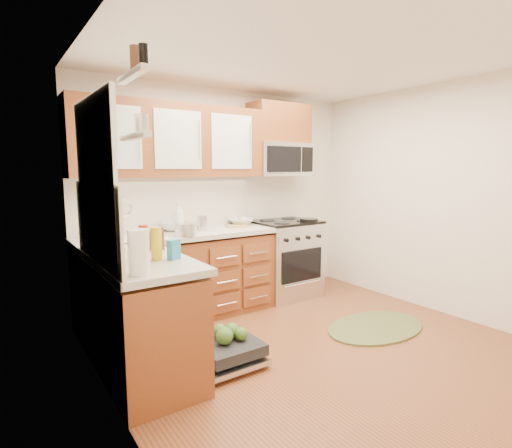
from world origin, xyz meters
TOP-DOWN VIEW (x-y plane):
  - floor at (0.00, 0.00)m, footprint 3.50×3.50m
  - ceiling at (0.00, 0.00)m, footprint 3.50×3.50m
  - wall_back at (0.00, 1.75)m, footprint 3.50×0.04m
  - wall_left at (-1.75, 0.00)m, footprint 0.04×3.50m
  - wall_right at (1.75, 0.00)m, footprint 0.04×3.50m
  - base_cabinet_back at (-0.73, 1.45)m, footprint 2.05×0.60m
  - base_cabinet_left at (-1.45, 0.52)m, footprint 0.60×1.25m
  - countertop_back at (-0.72, 1.44)m, footprint 2.07×0.64m
  - countertop_left at (-1.44, 0.53)m, footprint 0.64×1.27m
  - backsplash_back at (-0.73, 1.74)m, footprint 2.05×0.02m
  - backsplash_left at (-1.74, 0.52)m, footprint 0.02×1.25m
  - upper_cabinets at (-0.73, 1.57)m, footprint 2.05×0.35m
  - cabinet_over_mw at (0.68, 1.57)m, footprint 0.76×0.35m
  - range at (0.68, 1.43)m, footprint 0.76×0.64m
  - microwave at (0.68, 1.55)m, footprint 0.76×0.38m
  - sink at (-1.25, 1.42)m, footprint 0.62×0.50m
  - dishwasher at (-0.86, 0.30)m, footprint 0.70×0.60m
  - window at (-1.74, 0.50)m, footprint 0.03×1.05m
  - window_blind at (-1.71, 0.50)m, footprint 0.02×0.96m
  - shelf_upper at (-1.72, -0.35)m, footprint 0.04×0.40m
  - shelf_lower at (-1.72, -0.35)m, footprint 0.04×0.40m
  - rug at (0.78, 0.08)m, footprint 1.16×0.78m
  - skillet at (0.84, 1.18)m, footprint 0.27×0.27m
  - stock_pot at (-0.75, 1.22)m, footprint 0.22×0.22m
  - cutting_board at (0.00, 1.47)m, footprint 0.29×0.24m
  - canister at (-0.47, 1.43)m, footprint 0.14×0.14m
  - paper_towel_roll at (-1.60, 0.04)m, footprint 0.17×0.17m
  - mustard_bottle at (-1.36, 0.36)m, footprint 0.08×0.08m
  - red_bottle at (-1.43, 0.46)m, footprint 0.08×0.08m
  - wooden_box at (-1.25, 0.75)m, footprint 0.16×0.12m
  - blue_carton at (-1.25, 0.32)m, footprint 0.11×0.09m
  - bowl_a at (0.14, 1.60)m, footprint 0.34×0.34m
  - bowl_b at (-0.70, 1.60)m, footprint 0.38×0.38m
  - cup at (0.20, 1.65)m, footprint 0.12×0.12m
  - soap_bottle_a at (-0.71, 1.48)m, footprint 0.14×0.14m
  - soap_bottle_b at (-1.49, 1.05)m, footprint 0.10×0.10m
  - soap_bottle_c at (-1.25, 1.01)m, footprint 0.15×0.15m

SIDE VIEW (x-z plane):
  - floor at x=0.00m, z-range 0.00..0.00m
  - rug at x=0.78m, z-range 0.00..0.02m
  - dishwasher at x=-0.86m, z-range 0.00..0.20m
  - base_cabinet_back at x=-0.73m, z-range 0.00..0.85m
  - base_cabinet_left at x=-1.45m, z-range 0.00..0.85m
  - range at x=0.68m, z-range 0.00..0.95m
  - sink at x=-1.25m, z-range 0.67..0.93m
  - countertop_back at x=-0.72m, z-range 0.88..0.93m
  - countertop_left at x=-1.44m, z-range 0.88..0.93m
  - cutting_board at x=0.00m, z-range 0.93..0.94m
  - bowl_a at x=0.14m, z-range 0.93..0.99m
  - cup at x=0.20m, z-range 0.93..1.01m
  - bowl_b at x=-0.70m, z-range 0.93..1.02m
  - skillet at x=0.84m, z-range 0.95..0.99m
  - stock_pot at x=-0.75m, z-range 0.93..1.05m
  - blue_carton at x=-1.25m, z-range 0.93..1.07m
  - wooden_box at x=-1.25m, z-range 0.93..1.08m
  - canister at x=-0.47m, z-range 0.93..1.09m
  - soap_bottle_c at x=-1.25m, z-range 0.93..1.10m
  - soap_bottle_b at x=-1.49m, z-range 0.93..1.11m
  - mustard_bottle at x=-1.36m, z-range 0.93..1.17m
  - red_bottle at x=-1.43m, z-range 0.93..1.18m
  - paper_towel_roll at x=-1.60m, z-range 0.93..1.21m
  - soap_bottle_a at x=-0.71m, z-range 0.93..1.24m
  - backsplash_back at x=-0.73m, z-range 0.93..1.49m
  - backsplash_left at x=-1.74m, z-range 0.93..1.49m
  - wall_back at x=0.00m, z-range 0.00..2.50m
  - wall_left at x=-1.75m, z-range 0.00..2.50m
  - wall_right at x=1.75m, z-range 0.00..2.50m
  - window at x=-1.74m, z-range 1.02..2.08m
  - microwave at x=0.68m, z-range 1.50..1.90m
  - shelf_lower at x=-1.72m, z-range 1.74..1.76m
  - upper_cabinets at x=-0.73m, z-range 1.50..2.25m
  - window_blind at x=-1.71m, z-range 1.68..2.08m
  - shelf_upper at x=-1.72m, z-range 2.03..2.06m
  - cabinet_over_mw at x=0.68m, z-range 1.90..2.37m
  - ceiling at x=0.00m, z-range 2.50..2.50m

